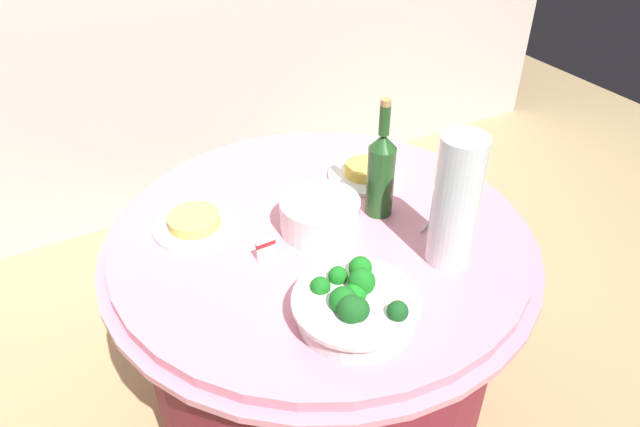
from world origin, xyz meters
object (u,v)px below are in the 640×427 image
object	(u,v)px
plate_stack	(320,215)
wine_bottle	(381,172)
food_plate_noodles	(195,223)
label_placard_front	(266,249)
serving_tongs	(441,218)
broccoli_bowl	(355,305)
food_plate_fried_egg	(365,173)
decorative_fruit_vase	(455,208)

from	to	relation	value
plate_stack	wine_bottle	xyz separation A→B (m)	(0.18, -0.01, 0.08)
food_plate_noodles	label_placard_front	bearing A→B (deg)	-61.32
wine_bottle	serving_tongs	bearing A→B (deg)	-41.15
broccoli_bowl	wine_bottle	world-z (taller)	wine_bottle
serving_tongs	food_plate_fried_egg	size ratio (longest dim) A/B	0.74
food_plate_noodles	label_placard_front	xyz separation A→B (m)	(0.11, -0.21, 0.01)
plate_stack	serving_tongs	distance (m)	0.33
serving_tongs	plate_stack	bearing A→B (deg)	158.09
plate_stack	food_plate_noodles	xyz separation A→B (m)	(-0.29, 0.16, -0.03)
broccoli_bowl	wine_bottle	bearing A→B (deg)	49.00
broccoli_bowl	label_placard_front	xyz separation A→B (m)	(-0.08, 0.28, -0.01)
food_plate_fried_egg	label_placard_front	xyz separation A→B (m)	(-0.42, -0.20, 0.02)
decorative_fruit_vase	food_plate_noodles	distance (m)	0.67
wine_bottle	broccoli_bowl	bearing A→B (deg)	-131.00
wine_bottle	serving_tongs	distance (m)	0.21
food_plate_noodles	decorative_fruit_vase	bearing A→B (deg)	-40.04
broccoli_bowl	serving_tongs	distance (m)	0.45
broccoli_bowl	label_placard_front	size ratio (longest dim) A/B	5.09
plate_stack	decorative_fruit_vase	distance (m)	0.36
serving_tongs	food_plate_fried_egg	world-z (taller)	food_plate_fried_egg
plate_stack	food_plate_fried_egg	size ratio (longest dim) A/B	0.95
plate_stack	serving_tongs	xyz separation A→B (m)	(0.31, -0.12, -0.04)
broccoli_bowl	wine_bottle	size ratio (longest dim) A/B	0.83
food_plate_noodles	label_placard_front	size ratio (longest dim) A/B	4.00
food_plate_fried_egg	label_placard_front	distance (m)	0.47
decorative_fruit_vase	serving_tongs	bearing A→B (deg)	56.12
broccoli_bowl	decorative_fruit_vase	xyz separation A→B (m)	(0.31, 0.07, 0.11)
plate_stack	wine_bottle	distance (m)	0.20
decorative_fruit_vase	food_plate_noodles	bearing A→B (deg)	139.96
serving_tongs	label_placard_front	distance (m)	0.49
wine_bottle	decorative_fruit_vase	bearing A→B (deg)	-81.55
food_plate_noodles	food_plate_fried_egg	size ratio (longest dim) A/B	1.00
label_placard_front	serving_tongs	bearing A→B (deg)	-9.53
food_plate_fried_egg	wine_bottle	bearing A→B (deg)	-110.75
broccoli_bowl	label_placard_front	bearing A→B (deg)	106.01
serving_tongs	food_plate_fried_egg	distance (m)	0.29
decorative_fruit_vase	food_plate_fried_egg	distance (m)	0.44
wine_bottle	label_placard_front	size ratio (longest dim) A/B	6.11
plate_stack	food_plate_noodles	bearing A→B (deg)	150.48
wine_bottle	food_plate_fried_egg	bearing A→B (deg)	69.25
label_placard_front	decorative_fruit_vase	bearing A→B (deg)	-29.08
broccoli_bowl	food_plate_noodles	size ratio (longest dim) A/B	1.27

